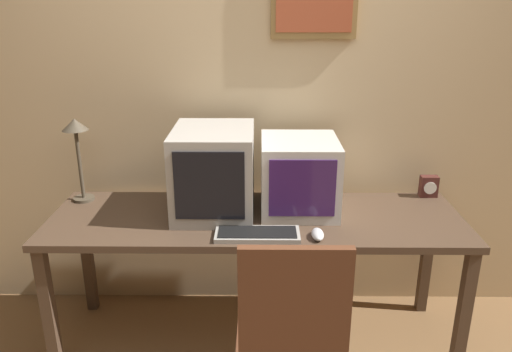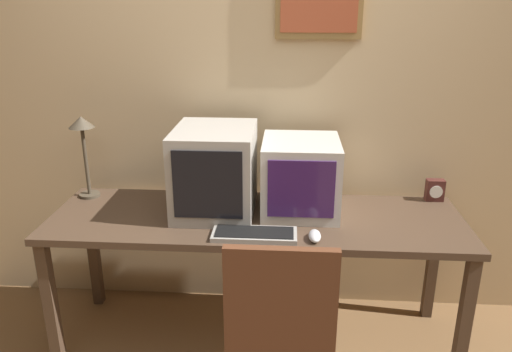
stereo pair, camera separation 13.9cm
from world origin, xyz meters
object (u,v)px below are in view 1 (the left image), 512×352
(desk_lamp, at_px, (77,139))
(keyboard_main, at_px, (257,234))
(monitor_right, at_px, (299,175))
(monitor_left, at_px, (214,171))
(mouse_near_keyboard, at_px, (318,234))
(desk_clock, at_px, (429,186))

(desk_lamp, bearing_deg, keyboard_main, -24.65)
(monitor_right, height_order, desk_lamp, desk_lamp)
(monitor_left, distance_m, monitor_right, 0.44)
(keyboard_main, distance_m, desk_lamp, 1.11)
(mouse_near_keyboard, distance_m, desk_clock, 0.85)
(monitor_left, xyz_separation_m, monitor_right, (0.44, 0.03, -0.03))
(keyboard_main, height_order, desk_lamp, desk_lamp)
(monitor_left, xyz_separation_m, mouse_near_keyboard, (0.50, -0.31, -0.20))
(desk_lamp, bearing_deg, monitor_right, -5.37)
(monitor_left, relative_size, monitor_right, 1.14)
(keyboard_main, relative_size, desk_lamp, 0.86)
(monitor_left, distance_m, keyboard_main, 0.43)
(monitor_right, relative_size, desk_clock, 3.57)
(monitor_left, height_order, monitor_right, monitor_left)
(desk_clock, distance_m, desk_lamp, 1.93)
(mouse_near_keyboard, distance_m, desk_lamp, 1.36)
(monitor_left, relative_size, desk_lamp, 1.06)
(mouse_near_keyboard, xyz_separation_m, desk_lamp, (-1.24, 0.45, 0.33))
(monitor_right, height_order, mouse_near_keyboard, monitor_right)
(monitor_right, bearing_deg, desk_clock, 13.62)
(monitor_right, xyz_separation_m, desk_clock, (0.74, 0.18, -0.13))
(monitor_right, bearing_deg, mouse_near_keyboard, -79.15)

